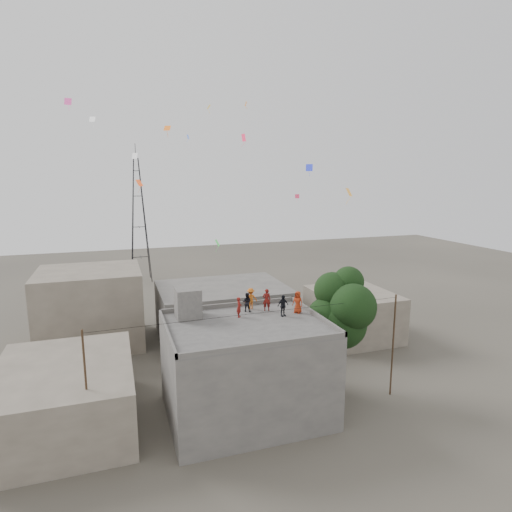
{
  "coord_description": "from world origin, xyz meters",
  "views": [
    {
      "loc": [
        -7.61,
        -24.75,
        15.32
      ],
      "look_at": [
        1.07,
        1.09,
        10.27
      ],
      "focal_mm": 30.0,
      "sensor_mm": 36.0,
      "label": 1
    }
  ],
  "objects": [
    {
      "name": "utility_line",
      "position": [
        0.5,
        -1.25,
        3.83
      ],
      "size": [
        20.12,
        0.62,
        7.4
      ],
      "color": "black",
      "rests_on": "ground"
    },
    {
      "name": "neighbor_north",
      "position": [
        2.0,
        14.0,
        2.5
      ],
      "size": [
        12.0,
        9.0,
        5.0
      ],
      "primitive_type": "cube",
      "color": "#53504D",
      "rests_on": "ground"
    },
    {
      "name": "neighbor_west",
      "position": [
        -11.0,
        2.0,
        2.0
      ],
      "size": [
        8.0,
        10.0,
        4.0
      ],
      "primitive_type": "cube",
      "color": "#6B6154",
      "rests_on": "ground"
    },
    {
      "name": "person_orange_adult",
      "position": [
        1.33,
        3.05,
        6.85
      ],
      "size": [
        1.0,
        0.61,
        1.5
      ],
      "primitive_type": "imported",
      "rotation": [
        0.0,
        0.0,
        -3.2
      ],
      "color": "#CC6017",
      "rests_on": "main_building"
    },
    {
      "name": "person_red_adult",
      "position": [
        2.25,
        2.26,
        6.89
      ],
      "size": [
        0.65,
        0.52,
        1.57
      ],
      "primitive_type": "imported",
      "rotation": [
        0.0,
        0.0,
        2.87
      ],
      "color": "#63130F",
      "rests_on": "main_building"
    },
    {
      "name": "transmission_tower",
      "position": [
        -4.0,
        40.0,
        9.07
      ],
      "size": [
        2.97,
        2.97,
        20.01
      ],
      "color": "black",
      "rests_on": "ground"
    },
    {
      "name": "stair_head_box",
      "position": [
        -3.2,
        2.6,
        7.1
      ],
      "size": [
        1.6,
        1.8,
        2.0
      ],
      "primitive_type": "cube",
      "color": "#53504D",
      "rests_on": "main_building"
    },
    {
      "name": "ground",
      "position": [
        0.0,
        0.0,
        0.0
      ],
      "size": [
        140.0,
        140.0,
        0.0
      ],
      "primitive_type": "plane",
      "color": "#423E36",
      "rests_on": "ground"
    },
    {
      "name": "neighbor_east",
      "position": [
        14.0,
        10.0,
        2.2
      ],
      "size": [
        7.0,
        8.0,
        4.4
      ],
      "primitive_type": "cube",
      "color": "#6B6154",
      "rests_on": "ground"
    },
    {
      "name": "neighbor_northwest",
      "position": [
        -10.0,
        16.0,
        3.5
      ],
      "size": [
        9.0,
        8.0,
        7.0
      ],
      "primitive_type": "cube",
      "color": "#6B6154",
      "rests_on": "ground"
    },
    {
      "name": "tree",
      "position": [
        7.37,
        0.6,
        6.1
      ],
      "size": [
        4.9,
        4.6,
        9.1
      ],
      "color": "black",
      "rests_on": "ground"
    },
    {
      "name": "parapet",
      "position": [
        0.0,
        0.0,
        6.25
      ],
      "size": [
        10.0,
        8.0,
        0.3
      ],
      "color": "#53504D",
      "rests_on": "main_building"
    },
    {
      "name": "kites",
      "position": [
        -0.35,
        7.49,
        16.77
      ],
      "size": [
        18.1,
        17.39,
        11.59
      ],
      "color": "#FB501A",
      "rests_on": "ground"
    },
    {
      "name": "person_orange_child",
      "position": [
        4.1,
        1.12,
        6.87
      ],
      "size": [
        0.85,
        0.89,
        1.54
      ],
      "primitive_type": "imported",
      "rotation": [
        0.0,
        0.0,
        -0.89
      ],
      "color": "#A22C12",
      "rests_on": "main_building"
    },
    {
      "name": "person_red_child",
      "position": [
        0.03,
        1.54,
        6.78
      ],
      "size": [
        0.49,
        0.58,
        1.36
      ],
      "primitive_type": "imported",
      "rotation": [
        0.0,
        0.0,
        1.17
      ],
      "color": "maroon",
      "rests_on": "main_building"
    },
    {
      "name": "person_dark_child",
      "position": [
        0.89,
        2.54,
        6.77
      ],
      "size": [
        0.82,
        0.77,
        1.33
      ],
      "primitive_type": "imported",
      "rotation": [
        0.0,
        0.0,
        2.59
      ],
      "color": "black",
      "rests_on": "main_building"
    },
    {
      "name": "main_building",
      "position": [
        0.0,
        0.0,
        3.05
      ],
      "size": [
        10.0,
        8.0,
        6.1
      ],
      "color": "#53504D",
      "rests_on": "ground"
    },
    {
      "name": "person_dark_adult",
      "position": [
        2.87,
        0.79,
        6.83
      ],
      "size": [
        0.92,
        0.56,
        1.46
      ],
      "primitive_type": "imported",
      "rotation": [
        0.0,
        0.0,
        0.25
      ],
      "color": "black",
      "rests_on": "main_building"
    }
  ]
}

